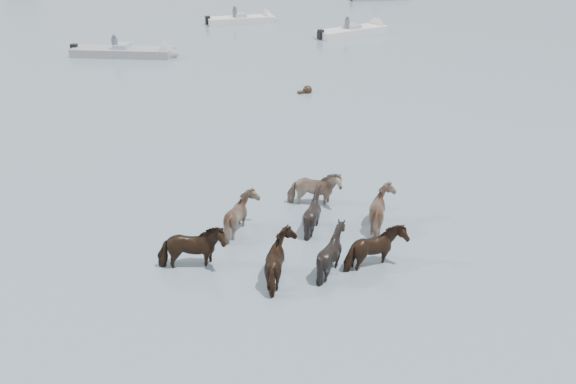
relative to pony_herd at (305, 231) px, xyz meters
name	(u,v)px	position (x,y,z in m)	size (l,w,h in m)	color
ground	(309,246)	(0.09, -0.10, -0.42)	(400.00, 400.00, 0.00)	slate
pony_herd	(305,231)	(0.00, 0.00, 0.00)	(6.98, 4.64, 1.41)	black
swimming_pony	(307,91)	(6.63, 12.19, -0.32)	(0.72, 0.44, 0.44)	black
motorboat_b	(136,53)	(1.16, 23.26, -0.19)	(6.24, 4.76, 1.92)	gray
motorboat_c	(250,20)	(11.56, 30.48, -0.19)	(5.65, 2.46, 1.92)	silver
motorboat_d	(360,31)	(16.73, 23.05, -0.19)	(6.10, 2.38, 1.92)	silver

